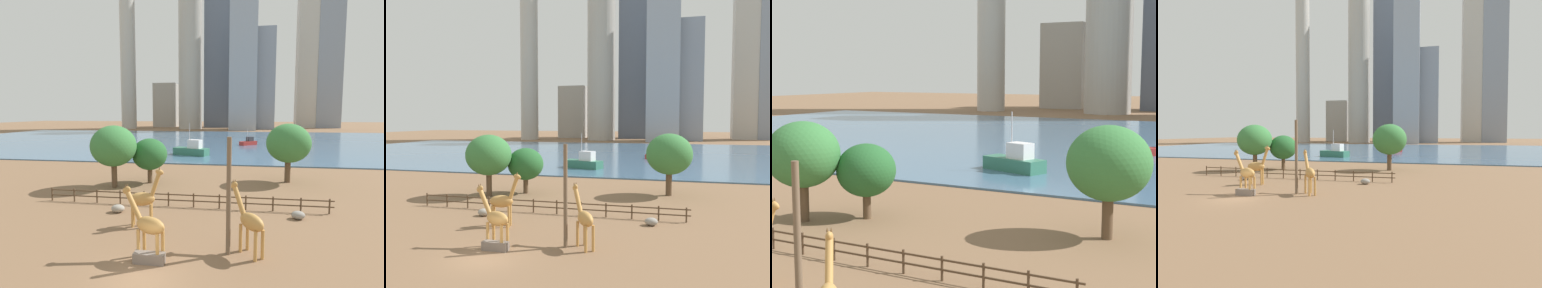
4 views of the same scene
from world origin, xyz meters
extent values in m
plane|color=brown|center=(0.00, 80.00, 0.00)|extent=(400.00, 400.00, 0.00)
cube|color=#476B8C|center=(0.00, 77.00, 0.10)|extent=(180.00, 86.00, 0.20)
cylinder|color=#C18C47|center=(-0.79, 1.98, 0.88)|extent=(0.26, 0.26, 1.76)
cylinder|color=#C18C47|center=(-0.59, 2.49, 0.88)|extent=(0.26, 0.26, 1.76)
cylinder|color=#C18C47|center=(0.49, 1.50, 0.88)|extent=(0.26, 0.26, 1.76)
cylinder|color=#C18C47|center=(0.68, 2.01, 0.88)|extent=(0.26, 0.26, 1.76)
ellipsoid|color=#C18C47|center=(-0.05, 1.99, 2.07)|extent=(2.10, 1.42, 1.02)
cylinder|color=#C18C47|center=(-1.21, 2.43, 3.10)|extent=(1.31, 0.75, 1.83)
ellipsoid|color=#C18C47|center=(-1.69, 2.61, 3.93)|extent=(0.81, 0.56, 0.68)
cone|color=brown|center=(-1.72, 2.54, 4.23)|extent=(0.12, 0.12, 0.19)
cone|color=brown|center=(-1.66, 2.69, 4.23)|extent=(0.12, 0.12, 0.19)
cylinder|color=#C18C47|center=(5.14, 3.79, 0.88)|extent=(0.29, 0.29, 1.77)
cylinder|color=#C18C47|center=(5.57, 4.13, 0.88)|extent=(0.29, 0.29, 1.77)
cylinder|color=#C18C47|center=(5.98, 2.71, 0.88)|extent=(0.29, 0.29, 1.77)
cylinder|color=#C18C47|center=(6.41, 3.05, 0.88)|extent=(0.29, 0.29, 1.77)
ellipsoid|color=#C18C47|center=(5.77, 3.42, 2.08)|extent=(1.82, 2.02, 1.02)
cylinder|color=#C18C47|center=(5.01, 4.41, 3.11)|extent=(1.05, 1.22, 1.83)
ellipsoid|color=#C18C47|center=(4.69, 4.81, 3.94)|extent=(0.71, 0.79, 0.68)
cone|color=brown|center=(4.63, 4.77, 4.24)|extent=(0.13, 0.13, 0.19)
cone|color=brown|center=(4.75, 4.86, 4.24)|extent=(0.13, 0.13, 0.19)
cylinder|color=#C18C47|center=(-1.59, 7.42, 0.88)|extent=(0.24, 0.24, 1.77)
cylinder|color=#C18C47|center=(-1.49, 6.88, 0.88)|extent=(0.24, 0.24, 1.77)
cylinder|color=#C18C47|center=(-2.94, 7.17, 0.88)|extent=(0.24, 0.24, 1.77)
cylinder|color=#C18C47|center=(-2.84, 6.63, 0.88)|extent=(0.24, 0.24, 1.77)
ellipsoid|color=#C18C47|center=(-2.22, 7.02, 2.08)|extent=(2.07, 1.13, 1.02)
cylinder|color=#C18C47|center=(-1.19, 7.21, 3.21)|extent=(0.96, 0.48, 1.96)
ellipsoid|color=#C18C47|center=(-0.89, 7.27, 4.14)|extent=(0.78, 0.44, 0.59)
cone|color=brown|center=(-0.90, 7.35, 4.44)|extent=(0.11, 0.11, 0.19)
cone|color=brown|center=(-0.87, 7.19, 4.44)|extent=(0.11, 0.11, 0.19)
cylinder|color=brown|center=(4.39, 3.37, 3.58)|extent=(0.28, 0.28, 7.16)
ellipsoid|color=gray|center=(-5.27, 9.66, 0.34)|extent=(1.15, 0.90, 0.68)
ellipsoid|color=gray|center=(9.79, 10.30, 0.33)|extent=(1.09, 0.88, 0.66)
cube|color=#72665B|center=(-0.03, 1.60, 0.30)|extent=(1.80, 0.60, 0.60)
cylinder|color=#4C3826|center=(-13.00, 12.00, 0.65)|extent=(0.14, 0.14, 1.30)
cylinder|color=#4C3826|center=(-10.67, 12.00, 0.65)|extent=(0.14, 0.14, 1.30)
cylinder|color=#4C3826|center=(-8.33, 12.00, 0.65)|extent=(0.14, 0.14, 1.30)
cylinder|color=#4C3826|center=(-6.00, 12.00, 0.65)|extent=(0.14, 0.14, 1.30)
cylinder|color=#4C3826|center=(-3.67, 12.00, 0.65)|extent=(0.14, 0.14, 1.30)
cylinder|color=#4C3826|center=(-1.34, 12.00, 0.65)|extent=(0.14, 0.14, 1.30)
cylinder|color=#4C3826|center=(1.00, 12.00, 0.65)|extent=(0.14, 0.14, 1.30)
cylinder|color=#4C3826|center=(3.33, 12.00, 0.65)|extent=(0.14, 0.14, 1.30)
cylinder|color=#4C3826|center=(5.66, 12.00, 0.65)|extent=(0.14, 0.14, 1.30)
cylinder|color=#4C3826|center=(8.00, 12.00, 0.65)|extent=(0.14, 0.14, 1.30)
cylinder|color=#4C3826|center=(10.33, 12.00, 0.65)|extent=(0.14, 0.14, 1.30)
cylinder|color=#4C3826|center=(12.66, 12.00, 0.65)|extent=(0.14, 0.14, 1.30)
cube|color=#4C3826|center=(0.00, 12.00, 1.10)|extent=(26.10, 0.08, 0.10)
cube|color=#4C3826|center=(0.00, 12.00, 0.59)|extent=(26.10, 0.08, 0.10)
cylinder|color=brown|center=(11.01, 23.57, 1.36)|extent=(0.70, 0.70, 2.73)
ellipsoid|color=#387A3D|center=(11.01, 23.57, 4.86)|extent=(5.32, 5.32, 4.79)
cylinder|color=brown|center=(-5.69, 20.67, 0.92)|extent=(0.58, 0.58, 1.84)
ellipsoid|color=#26602D|center=(-5.69, 20.67, 3.54)|extent=(4.27, 4.27, 3.84)
cylinder|color=brown|center=(-9.12, 17.97, 1.35)|extent=(0.64, 0.64, 2.71)
ellipsoid|color=#387A3D|center=(-9.12, 17.97, 4.79)|extent=(5.21, 5.21, 4.69)
cube|color=#337259|center=(-4.30, 44.17, 0.90)|extent=(7.43, 4.77, 1.40)
cube|color=silver|center=(-3.48, 43.87, 2.44)|extent=(2.94, 2.44, 1.68)
cylinder|color=silver|center=(-4.63, 44.29, 4.04)|extent=(0.15, 0.15, 4.89)
cube|color=#B22D28|center=(7.55, 64.73, 0.68)|extent=(4.73, 4.57, 0.97)
cube|color=#333338|center=(7.99, 65.14, 1.75)|extent=(2.07, 2.04, 1.16)
cylinder|color=silver|center=(7.37, 64.56, 2.86)|extent=(0.17, 0.17, 3.39)
cube|color=#B7B2A8|center=(43.00, 166.29, 50.67)|extent=(11.40, 8.13, 101.34)
cube|color=gray|center=(54.56, 169.06, 49.25)|extent=(13.30, 14.27, 98.50)
cube|color=gray|center=(17.67, 147.76, 25.73)|extent=(10.81, 10.35, 51.45)
cylinder|color=#B7B2A8|center=(-53.40, 141.11, 50.08)|extent=(8.01, 8.01, 100.16)
cube|color=slate|center=(-7.00, 165.87, 51.74)|extent=(15.90, 12.26, 103.48)
cube|color=#939EAD|center=(6.78, 137.38, 39.77)|extent=(13.03, 12.62, 79.54)
cube|color=#ADA89E|center=(-38.80, 165.28, 13.04)|extent=(13.31, 12.14, 26.08)
cylinder|color=#ADA89E|center=(-20.47, 144.61, 53.47)|extent=(12.40, 12.40, 106.93)
camera|label=1|loc=(4.88, -14.15, 8.56)|focal=28.00mm
camera|label=2|loc=(11.56, -20.93, 8.74)|focal=35.00mm
camera|label=3|loc=(20.15, -12.71, 10.34)|focal=55.00mm
camera|label=4|loc=(16.41, -23.21, 5.98)|focal=28.00mm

